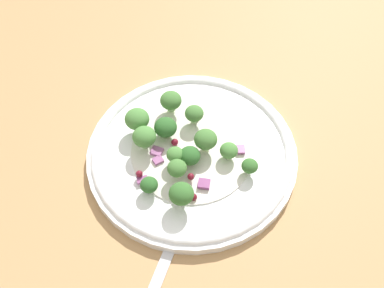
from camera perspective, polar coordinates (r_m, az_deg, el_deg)
ground_plane at (r=57.49cm, az=2.17°, el=-1.28°), size 180.00×180.00×2.00cm
plate at (r=55.29cm, az=-0.00°, el=-1.12°), size 25.33×25.33×1.70cm
dressing_pool at (r=54.93cm, az=-0.00°, el=-0.85°), size 14.69×14.69×0.20cm
broccoli_floret_0 at (r=51.13cm, az=-1.88°, el=-3.05°), size 2.23×2.23×2.25cm
broccoli_floret_1 at (r=53.56cm, az=-5.97°, el=0.87°), size 2.79×2.79×2.83cm
broccoli_floret_2 at (r=57.15cm, az=-2.65°, el=5.40°), size 2.70×2.70×2.73cm
broccoli_floret_3 at (r=51.14cm, az=-5.37°, el=-5.12°), size 2.01×2.01×2.04cm
broccoli_floret_4 at (r=53.31cm, az=1.87°, el=0.46°), size 2.75×2.75×2.78cm
broccoli_floret_5 at (r=52.55cm, az=-2.12°, el=-1.34°), size 2.02×2.02×2.05cm
broccoli_floret_6 at (r=52.49cm, az=7.21°, el=-2.76°), size 1.92×1.92×1.95cm
broccoli_floret_7 at (r=56.09cm, az=0.28°, el=3.79°), size 2.32×2.32×2.35cm
broccoli_floret_8 at (r=49.39cm, az=-1.33°, el=-6.26°), size 2.76×2.76×2.79cm
broccoli_floret_9 at (r=52.68cm, az=-0.28°, el=-1.52°), size 2.48×2.48×2.51cm
broccoli_floret_10 at (r=55.02cm, az=-3.31°, el=2.05°), size 2.77×2.77×2.80cm
broccoli_floret_11 at (r=53.40cm, az=4.62°, el=-0.84°), size 2.14×2.14×2.16cm
broccoli_floret_12 at (r=55.49cm, az=-6.86°, el=3.07°), size 2.98×2.98×3.02cm
cranberry_0 at (r=55.05cm, az=-2.17°, el=0.24°), size 0.86×0.86×0.86cm
cranberry_1 at (r=52.60cm, az=-6.59°, el=-3.72°), size 0.81×0.81×0.81cm
cranberry_2 at (r=57.57cm, az=0.59°, el=3.22°), size 0.73×0.73×0.73cm
cranberry_3 at (r=54.41cm, az=-0.49°, el=-0.77°), size 0.88×0.88×0.88cm
cranberry_4 at (r=50.94cm, az=-1.77°, el=-6.07°), size 0.87×0.87×0.87cm
cranberry_5 at (r=51.09cm, az=0.20°, el=-6.63°), size 0.80×0.80×0.80cm
cranberry_6 at (r=51.96cm, az=-0.15°, el=-4.08°), size 0.79×0.79×0.79cm
onion_bit_0 at (r=54.69cm, az=-4.41°, el=-0.95°), size 1.54×1.45×0.47cm
onion_bit_1 at (r=54.17cm, az=-1.19°, el=-1.47°), size 1.53×1.15×0.53cm
onion_bit_2 at (r=51.96cm, az=1.51°, el=-4.97°), size 1.71×1.64×0.43cm
onion_bit_3 at (r=54.84cm, az=6.11°, el=-0.67°), size 1.47×1.53×0.33cm
onion_bit_4 at (r=52.63cm, az=-6.20°, el=-4.46°), size 1.54×1.53×0.32cm
onion_bit_5 at (r=54.03cm, az=-4.25°, el=-2.06°), size 1.39×1.46×0.51cm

